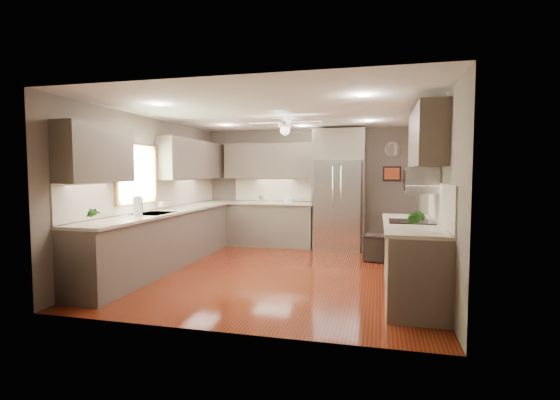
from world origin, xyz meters
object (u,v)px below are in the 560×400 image
at_px(refrigerator, 339,191).
at_px(stool, 375,248).
at_px(soap_bottle, 164,204).
at_px(bowl, 290,201).
at_px(paper_towel, 138,207).
at_px(microwave, 420,180).
at_px(canister_b, 261,198).
at_px(potted_plant_left, 91,213).
at_px(canister_c, 270,198).
at_px(potted_plant_right, 417,218).

xyz_separation_m(refrigerator, stool, (0.75, -0.99, -0.95)).
distance_m(soap_bottle, bowl, 2.73).
xyz_separation_m(soap_bottle, paper_towel, (0.14, -0.99, 0.04)).
bearing_deg(microwave, stool, 108.49).
height_order(bowl, refrigerator, refrigerator).
height_order(canister_b, paper_towel, paper_towel).
distance_m(canister_b, potted_plant_left, 4.24).
distance_m(bowl, stool, 2.18).
xyz_separation_m(canister_c, soap_bottle, (-1.29, -2.15, 0.01)).
xyz_separation_m(canister_b, potted_plant_right, (2.89, -3.84, 0.08)).
relative_size(canister_c, bowl, 0.86).
bearing_deg(refrigerator, paper_towel, -130.52).
bearing_deg(refrigerator, canister_b, 176.87).
bearing_deg(stool, canister_c, 154.86).
bearing_deg(potted_plant_right, canister_c, 125.18).
height_order(potted_plant_right, refrigerator, refrigerator).
bearing_deg(stool, soap_bottle, -162.63).
relative_size(potted_plant_left, stool, 0.62).
bearing_deg(paper_towel, microwave, 5.37).
bearing_deg(stool, potted_plant_right, -80.75).
distance_m(soap_bottle, stool, 3.78).
bearing_deg(soap_bottle, potted_plant_right, -22.58).
bearing_deg(potted_plant_left, canister_c, 73.99).
xyz_separation_m(canister_c, microwave, (2.81, -2.77, 0.45)).
relative_size(microwave, stool, 1.20).
distance_m(bowl, paper_towel, 3.49).
bearing_deg(microwave, bowl, 130.91).
bearing_deg(paper_towel, potted_plant_left, -91.36).
height_order(refrigerator, paper_towel, refrigerator).
relative_size(bowl, refrigerator, 0.09).
xyz_separation_m(canister_b, refrigerator, (1.69, -0.09, 0.18)).
relative_size(bowl, stool, 0.50).
height_order(refrigerator, microwave, refrigerator).
xyz_separation_m(canister_b, potted_plant_left, (-0.96, -4.13, 0.07)).
distance_m(canister_c, refrigerator, 1.49).
height_order(stool, paper_towel, paper_towel).
distance_m(canister_c, microwave, 3.97).
bearing_deg(stool, bowl, 150.60).
xyz_separation_m(canister_c, stool, (2.23, -1.05, -0.79)).
xyz_separation_m(bowl, stool, (1.79, -1.01, -0.73)).
height_order(soap_bottle, bowl, soap_bottle).
height_order(bowl, paper_towel, paper_towel).
xyz_separation_m(stool, paper_towel, (-3.38, -2.09, 0.84)).
xyz_separation_m(bowl, paper_towel, (-1.60, -3.10, 0.11)).
xyz_separation_m(canister_c, potted_plant_right, (2.68, -3.80, 0.06)).
relative_size(potted_plant_left, bowl, 1.24).
relative_size(canister_b, stool, 0.30).
relative_size(microwave, paper_towel, 1.72).
relative_size(potted_plant_right, microwave, 0.55).
distance_m(canister_c, paper_towel, 3.34).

